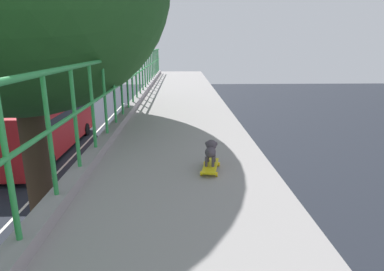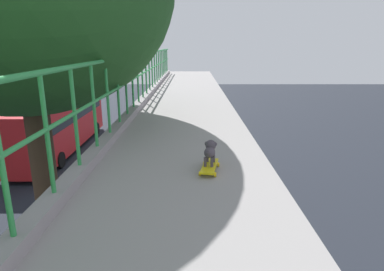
# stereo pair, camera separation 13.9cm
# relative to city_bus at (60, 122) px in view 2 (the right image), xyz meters

# --- Properties ---
(city_bus) EXTENTS (2.51, 11.96, 3.56)m
(city_bus) POSITION_rel_city_bus_xyz_m (0.00, 0.00, 0.00)
(city_bus) COLOR red
(city_bus) RESTS_ON ground
(toy_skateboard) EXTENTS (0.28, 0.55, 0.08)m
(toy_skateboard) POSITION_rel_city_bus_xyz_m (9.13, -17.60, 3.59)
(toy_skateboard) COLOR yellow
(toy_skateboard) RESTS_ON overpass_deck
(small_dog) EXTENTS (0.19, 0.34, 0.29)m
(small_dog) POSITION_rel_city_bus_xyz_m (9.13, -17.53, 3.78)
(small_dog) COLOR #433C45
(small_dog) RESTS_ON toy_skateboard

